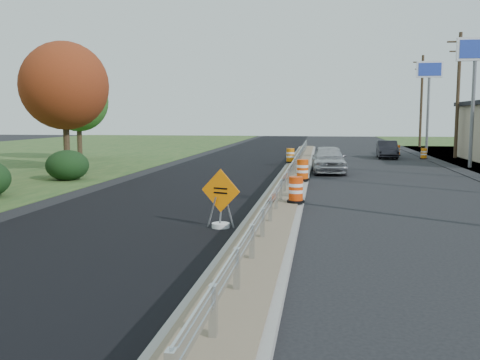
# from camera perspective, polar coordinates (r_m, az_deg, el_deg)

# --- Properties ---
(ground) EXTENTS (140.00, 140.00, 0.00)m
(ground) POSITION_cam_1_polar(r_m,az_deg,el_deg) (18.98, 4.38, -2.75)
(ground) COLOR black
(ground) RESTS_ON ground
(milled_overlay) EXTENTS (7.20, 120.00, 0.01)m
(milled_overlay) POSITION_cam_1_polar(r_m,az_deg,el_deg) (29.41, -2.73, 0.64)
(milled_overlay) COLOR black
(milled_overlay) RESTS_ON ground
(median) EXTENTS (1.60, 55.00, 0.23)m
(median) POSITION_cam_1_polar(r_m,az_deg,el_deg) (26.88, 5.66, 0.27)
(median) COLOR gray
(median) RESTS_ON ground
(guardrail) EXTENTS (0.10, 46.15, 0.72)m
(guardrail) POSITION_cam_1_polar(r_m,az_deg,el_deg) (27.81, 5.78, 1.76)
(guardrail) COLOR silver
(guardrail) RESTS_ON median
(pylon_sign_mid) EXTENTS (2.20, 0.30, 7.90)m
(pylon_sign_mid) POSITION_cam_1_polar(r_m,az_deg,el_deg) (36.01, 23.79, 11.51)
(pylon_sign_mid) COLOR slate
(pylon_sign_mid) RESTS_ON ground
(pylon_sign_north) EXTENTS (2.20, 0.30, 7.90)m
(pylon_sign_north) POSITION_cam_1_polar(r_m,az_deg,el_deg) (49.63, 19.54, 10.22)
(pylon_sign_north) COLOR slate
(pylon_sign_north) RESTS_ON ground
(utility_pole_nmid) EXTENTS (1.90, 0.26, 9.40)m
(utility_pole_nmid) POSITION_cam_1_polar(r_m,az_deg,el_deg) (43.90, 22.23, 8.60)
(utility_pole_nmid) COLOR #473523
(utility_pole_nmid) RESTS_ON ground
(utility_pole_north) EXTENTS (1.90, 0.26, 9.40)m
(utility_pole_north) POSITION_cam_1_polar(r_m,az_deg,el_deg) (58.58, 18.78, 8.15)
(utility_pole_north) COLOR #473523
(utility_pole_north) RESTS_ON ground
(hedge_north) EXTENTS (2.09, 2.09, 1.52)m
(hedge_north) POSITION_cam_1_polar(r_m,az_deg,el_deg) (27.70, -17.93, 1.52)
(hedge_north) COLOR black
(hedge_north) RESTS_ON ground
(tree_near_red) EXTENTS (4.95, 4.95, 7.35)m
(tree_near_red) POSITION_cam_1_polar(r_m,az_deg,el_deg) (32.12, -18.22, 9.51)
(tree_near_red) COLOR #473523
(tree_near_red) RESTS_ON ground
(tree_near_back) EXTENTS (4.29, 4.29, 6.37)m
(tree_near_back) POSITION_cam_1_polar(r_m,az_deg,el_deg) (40.59, -16.87, 7.98)
(tree_near_back) COLOR #473523
(tree_near_back) RESTS_ON ground
(caution_sign) EXTENTS (1.16, 0.51, 1.68)m
(caution_sign) POSITION_cam_1_polar(r_m,az_deg,el_deg) (15.07, -2.07, -3.56)
(caution_sign) COLOR white
(caution_sign) RESTS_ON ground
(barrel_median_near) EXTENTS (0.60, 0.60, 0.88)m
(barrel_median_near) POSITION_cam_1_polar(r_m,az_deg,el_deg) (18.23, 5.97, -1.08)
(barrel_median_near) COLOR black
(barrel_median_near) RESTS_ON median
(barrel_median_mid) EXTENTS (0.65, 0.65, 0.96)m
(barrel_median_mid) POSITION_cam_1_polar(r_m,az_deg,el_deg) (24.66, 6.69, 1.03)
(barrel_median_mid) COLOR black
(barrel_median_mid) RESTS_ON median
(barrel_median_far) EXTENTS (0.62, 0.62, 0.91)m
(barrel_median_far) POSITION_cam_1_polar(r_m,az_deg,el_deg) (34.16, 5.39, 2.58)
(barrel_median_far) COLOR black
(barrel_median_far) RESTS_ON median
(barrel_shoulder_mid) EXTENTS (0.55, 0.55, 0.80)m
(barrel_shoulder_mid) POSITION_cam_1_polar(r_m,az_deg,el_deg) (42.32, 19.01, 2.66)
(barrel_shoulder_mid) COLOR black
(barrel_shoulder_mid) RESTS_ON ground
(barrel_shoulder_far) EXTENTS (0.59, 0.59, 0.86)m
(barrel_shoulder_far) POSITION_cam_1_polar(r_m,az_deg,el_deg) (45.37, 16.40, 3.03)
(barrel_shoulder_far) COLOR black
(barrel_shoulder_far) RESTS_ON ground
(car_silver) EXTENTS (2.05, 4.63, 1.55)m
(car_silver) POSITION_cam_1_polar(r_m,az_deg,el_deg) (30.44, 9.42, 2.22)
(car_silver) COLOR #B0AFB4
(car_silver) RESTS_ON ground
(car_dark_mid) EXTENTS (1.56, 4.11, 1.34)m
(car_dark_mid) POSITION_cam_1_polar(r_m,az_deg,el_deg) (42.31, 15.42, 3.17)
(car_dark_mid) COLOR black
(car_dark_mid) RESTS_ON ground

